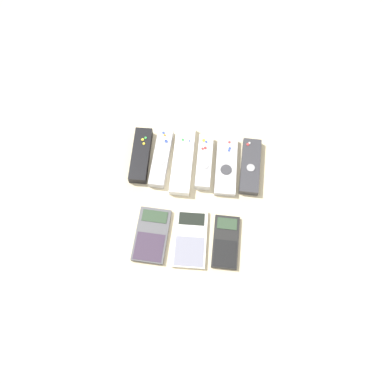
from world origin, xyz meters
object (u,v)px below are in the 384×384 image
Objects in this scene: remote_1 at (161,157)px; calculator_1 at (190,238)px; remote_5 at (250,166)px; calculator_2 at (226,242)px; remote_2 at (183,160)px; calculator_0 at (152,235)px; remote_0 at (141,155)px; remote_3 at (204,162)px; remote_4 at (226,166)px.

remote_1 reaches higher than calculator_1.
calculator_2 is at bearing -102.40° from remote_5.
remote_2 is at bearing 121.83° from calculator_2.
remote_2 reaches higher than calculator_0.
remote_5 is (0.31, -0.00, -0.00)m from remote_0.
calculator_1 is (0.05, -0.23, -0.01)m from remote_2.
remote_0 and remote_3 have the same top height.
remote_1 is 0.86× the size of remote_2.
calculator_2 is (0.01, -0.22, -0.00)m from remote_4.
calculator_0 is at bearing 178.79° from calculator_1.
remote_0 is 0.35m from calculator_2.
remote_2 is 0.23m from calculator_1.
remote_0 is 0.99× the size of remote_5.
calculator_1 is at bearing -110.89° from remote_4.
calculator_0 is 0.95× the size of calculator_1.
remote_2 reaches higher than remote_4.
remote_4 reaches higher than calculator_2.
calculator_2 is (-0.05, -0.23, -0.01)m from remote_5.
remote_3 reaches higher than remote_2.
remote_5 is at bearing 3.72° from remote_4.
remote_5 is 0.23m from calculator_2.
remote_3 is at bearing -178.81° from remote_5.
remote_4 is at bearing -3.34° from remote_0.
remote_3 is at bearing 109.13° from calculator_2.
remote_0 is at bearing 178.63° from remote_3.
remote_3 is at bearing -0.87° from remote_2.
remote_5 is at bearing -0.81° from remote_3.
calculator_2 is (0.14, -0.23, -0.01)m from remote_2.
remote_0 is at bearing 178.75° from remote_2.
remote_5 is (0.26, -0.00, -0.00)m from remote_1.
remote_5 reaches higher than remote_4.
remote_0 is at bearing 124.35° from calculator_1.
remote_3 is 0.26m from calculator_0.
calculator_1 is at bearing -79.31° from remote_2.
remote_0 reaches higher than calculator_2.
calculator_1 is at bearing -55.45° from remote_0.
remote_3 is 0.13m from remote_5.
remote_4 is 0.23m from calculator_1.
calculator_1 is (-0.15, -0.23, -0.01)m from remote_5.
calculator_2 is (0.26, -0.23, -0.01)m from remote_0.
remote_3 is 1.05× the size of calculator_1.
remote_0 is 0.31m from remote_5.
remote_1 is 0.25m from calculator_1.
remote_5 is at bearing 1.49° from remote_1.
remote_4 is at bearing -3.32° from remote_2.
remote_2 is at bearing 0.74° from remote_1.
remote_1 is 0.12m from remote_3.
remote_2 is (0.12, -0.00, -0.00)m from remote_0.
remote_1 is (0.06, -0.00, -0.00)m from remote_0.
remote_3 reaches higher than remote_4.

